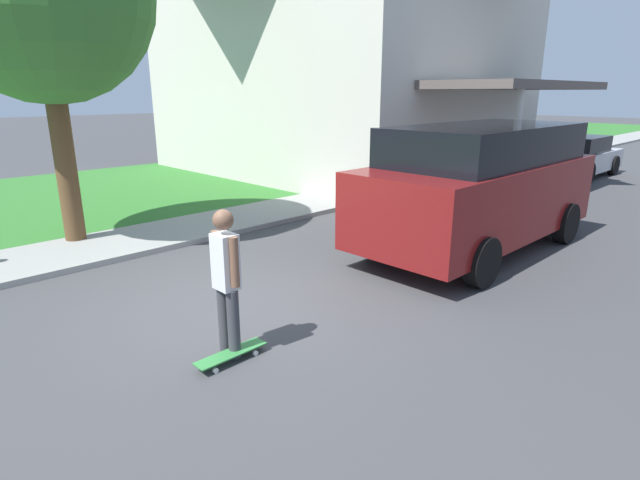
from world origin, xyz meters
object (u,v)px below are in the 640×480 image
car_down_street (575,157)px  skateboard (231,354)px  suv_parked (480,185)px  skateboarder (226,278)px

car_down_street → skateboard: 15.28m
suv_parked → car_down_street: (-1.77, 9.73, -0.51)m
suv_parked → skateboard: suv_parked is taller
suv_parked → skateboarder: size_ratio=3.18×
skateboard → car_down_street: bearing=97.4°
suv_parked → skateboarder: (0.07, -5.33, -0.29)m
skateboarder → skateboard: 0.81m
skateboarder → suv_parked: bearing=90.7°
car_down_street → skateboarder: bearing=-83.0°
suv_parked → skateboarder: 5.34m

